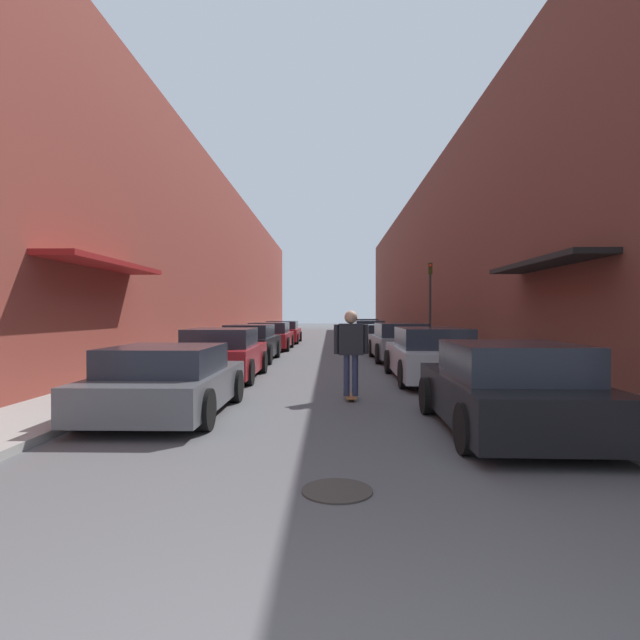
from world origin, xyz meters
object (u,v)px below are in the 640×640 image
object	(u,v)px
parked_car_left_4	(283,332)
parked_car_right_1	(430,355)
parked_car_right_2	(400,342)
parked_car_left_1	(222,355)
parked_car_right_5	(366,329)
traffic_light	(430,298)
parked_car_left_2	(251,343)
parked_car_right_0	(508,389)
parked_car_right_3	(383,337)
parked_car_left_3	(270,336)
parked_car_left_0	(168,381)
parked_car_right_4	(370,332)
manhole_cover	(337,491)
skateboarder	(351,345)

from	to	relation	value
parked_car_left_4	parked_car_right_1	xyz separation A→B (m)	(5.42, -16.65, 0.03)
parked_car_left_4	parked_car_right_2	size ratio (longest dim) A/B	1.04
parked_car_left_1	parked_car_right_5	bearing A→B (deg)	76.54
traffic_light	parked_car_left_4	bearing A→B (deg)	124.05
parked_car_left_2	parked_car_right_0	size ratio (longest dim) A/B	1.09
parked_car_left_4	parked_car_right_3	xyz separation A→B (m)	(5.36, -5.41, -0.03)
parked_car_left_3	parked_car_right_3	xyz separation A→B (m)	(5.47, 0.18, -0.04)
parked_car_right_5	traffic_light	xyz separation A→B (m)	(1.33, -16.35, 1.68)
parked_car_left_0	parked_car_left_1	world-z (taller)	parked_car_left_1
parked_car_left_3	traffic_light	distance (m)	8.30
parked_car_left_1	parked_car_right_4	xyz separation A→B (m)	(5.25, 16.93, -0.02)
parked_car_right_3	manhole_cover	xyz separation A→B (m)	(-2.48, -19.38, -0.59)
parked_car_right_1	traffic_light	size ratio (longest dim) A/B	1.33
parked_car_left_0	skateboarder	xyz separation A→B (m)	(3.20, 1.61, 0.53)
parked_car_right_0	parked_car_right_2	bearing A→B (deg)	90.03
parked_car_right_4	parked_car_left_4	bearing A→B (deg)	-174.55
parked_car_left_4	parked_car_right_5	distance (m)	8.36
parked_car_right_1	skateboarder	xyz separation A→B (m)	(-2.19, -2.89, 0.45)
skateboarder	traffic_light	distance (m)	10.27
parked_car_left_3	traffic_light	size ratio (longest dim) A/B	1.20
parked_car_right_3	traffic_light	bearing A→B (deg)	-73.21
parked_car_left_0	parked_car_right_4	world-z (taller)	parked_car_right_4
parked_car_right_4	skateboarder	xyz separation A→B (m)	(-1.96, -20.04, 0.49)
parked_car_left_3	traffic_light	world-z (taller)	traffic_light
parked_car_left_1	traffic_light	bearing A→B (deg)	43.59
parked_car_left_3	parked_car_right_5	world-z (taller)	parked_car_right_5
parked_car_left_1	traffic_light	distance (m)	9.53
parked_car_left_3	parked_car_right_1	distance (m)	12.36
parked_car_left_2	skateboarder	size ratio (longest dim) A/B	2.44
parked_car_left_2	parked_car_right_1	size ratio (longest dim) A/B	0.91
manhole_cover	parked_car_right_3	bearing A→B (deg)	82.72
parked_car_left_3	parked_car_left_4	world-z (taller)	parked_car_left_3
parked_car_right_5	parked_car_left_3	bearing A→B (deg)	-114.72
parked_car_left_4	parked_car_right_1	bearing A→B (deg)	-71.96
parked_car_left_0	manhole_cover	bearing A→B (deg)	-51.88
parked_car_left_1	parked_car_right_3	size ratio (longest dim) A/B	0.84
parked_car_right_2	traffic_light	world-z (taller)	traffic_light
parked_car_right_3	parked_car_right_5	xyz separation A→B (m)	(0.05, 11.79, 0.06)
parked_car_left_4	manhole_cover	distance (m)	24.96
parked_car_left_2	traffic_light	distance (m)	7.20
parked_car_left_1	parked_car_right_2	distance (m)	7.70
parked_car_left_2	manhole_cover	world-z (taller)	parked_car_left_2
parked_car_left_2	parked_car_right_4	bearing A→B (deg)	65.99
parked_car_left_4	skateboarder	bearing A→B (deg)	-80.60
parked_car_left_1	parked_car_right_2	bearing A→B (deg)	44.65
parked_car_left_1	traffic_light	xyz separation A→B (m)	(6.79, 6.47, 1.69)
parked_car_left_0	traffic_light	bearing A→B (deg)	59.06
parked_car_right_2	manhole_cover	xyz separation A→B (m)	(-2.54, -13.76, -0.67)
parked_car_left_3	skateboarder	distance (m)	14.35
parked_car_left_2	parked_car_right_3	world-z (taller)	parked_car_left_2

